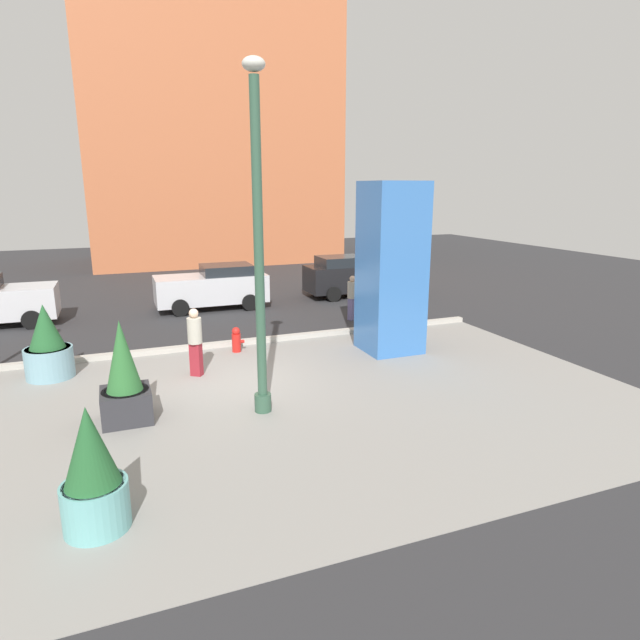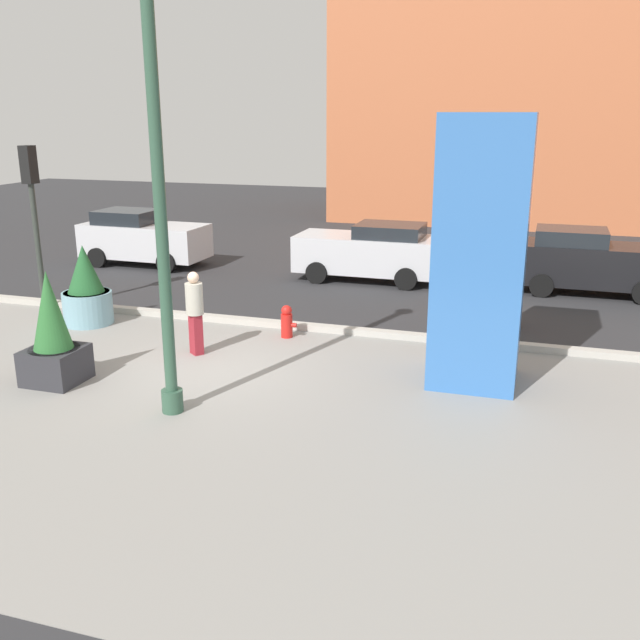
% 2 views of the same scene
% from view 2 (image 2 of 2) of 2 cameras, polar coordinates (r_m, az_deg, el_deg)
% --- Properties ---
extents(ground_plane, '(60.00, 60.00, 0.00)m').
position_cam_2_polar(ground_plane, '(17.54, -3.01, 0.26)').
color(ground_plane, '#2D2D30').
extents(plaza_pavement, '(18.00, 10.00, 0.02)m').
position_cam_2_polar(plaza_pavement, '(12.42, -12.71, -7.14)').
color(plaza_pavement, gray).
rests_on(plaza_pavement, ground_plane).
extents(curb_strip, '(18.00, 0.24, 0.16)m').
position_cam_2_polar(curb_strip, '(16.73, -4.06, -0.28)').
color(curb_strip, '#B7B2A8').
rests_on(curb_strip, ground_plane).
extents(lamp_post, '(0.44, 0.44, 7.07)m').
position_cam_2_polar(lamp_post, '(11.42, -12.76, 8.82)').
color(lamp_post, '#335642').
rests_on(lamp_post, ground_plane).
extents(art_pillar_blue, '(1.57, 1.57, 4.88)m').
position_cam_2_polar(art_pillar_blue, '(13.06, 12.82, 5.23)').
color(art_pillar_blue, '#3870BC').
rests_on(art_pillar_blue, ground_plane).
extents(potted_plant_near_left, '(1.16, 1.16, 1.91)m').
position_cam_2_polar(potted_plant_near_left, '(17.63, -18.31, 2.22)').
color(potted_plant_near_left, '#7AA8B7').
rests_on(potted_plant_near_left, ground_plane).
extents(potted_plant_curbside, '(0.99, 0.99, 2.15)m').
position_cam_2_polar(potted_plant_curbside, '(13.95, -20.75, -1.23)').
color(potted_plant_curbside, '#2D2D33').
rests_on(potted_plant_curbside, ground_plane).
extents(fire_hydrant, '(0.36, 0.26, 0.75)m').
position_cam_2_polar(fire_hydrant, '(15.83, -2.69, -0.14)').
color(fire_hydrant, red).
rests_on(fire_hydrant, ground_plane).
extents(traffic_light_corner, '(0.28, 0.42, 4.11)m').
position_cam_2_polar(traffic_light_corner, '(18.86, -22.13, 8.93)').
color(traffic_light_corner, '#333833').
rests_on(traffic_light_corner, ground_plane).
extents(car_passing_lane, '(4.31, 2.01, 1.72)m').
position_cam_2_polar(car_passing_lane, '(21.25, 4.12, 5.53)').
color(car_passing_lane, silver).
rests_on(car_passing_lane, ground_plane).
extents(car_curb_east, '(4.14, 2.01, 1.78)m').
position_cam_2_polar(car_curb_east, '(24.14, -14.10, 6.44)').
color(car_curb_east, silver).
rests_on(car_curb_east, ground_plane).
extents(car_far_lane, '(4.22, 1.97, 1.78)m').
position_cam_2_polar(car_far_lane, '(21.03, 20.93, 4.43)').
color(car_far_lane, black).
rests_on(car_far_lane, ground_plane).
extents(pedestrian_crossing, '(0.51, 0.51, 1.77)m').
position_cam_2_polar(pedestrian_crossing, '(14.77, -10.06, 0.90)').
color(pedestrian_crossing, maroon).
rests_on(pedestrian_crossing, ground_plane).
extents(pedestrian_on_sidewalk, '(0.48, 0.48, 1.62)m').
position_cam_2_polar(pedestrian_on_sidewalk, '(17.07, 15.47, 2.33)').
color(pedestrian_on_sidewalk, slate).
rests_on(pedestrian_on_sidewalk, ground_plane).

